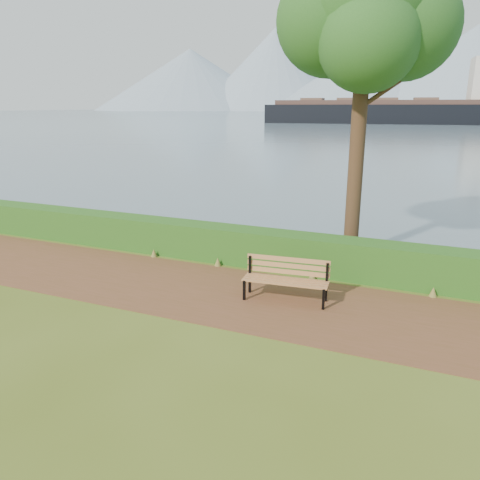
% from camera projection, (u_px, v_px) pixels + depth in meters
% --- Properties ---
extents(ground, '(140.00, 140.00, 0.00)m').
position_uv_depth(ground, '(222.00, 299.00, 10.86)').
color(ground, '#4B5C1A').
rests_on(ground, ground).
extents(path, '(40.00, 3.40, 0.01)m').
position_uv_depth(path, '(228.00, 294.00, 11.13)').
color(path, brown).
rests_on(path, ground).
extents(hedge, '(32.00, 0.85, 1.00)m').
position_uv_depth(hedge, '(262.00, 248.00, 13.02)').
color(hedge, '#1D4A15').
rests_on(hedge, ground).
extents(water, '(700.00, 510.00, 0.00)m').
position_uv_depth(water, '(436.00, 114.00, 240.77)').
color(water, '#3F5165').
rests_on(water, ground).
extents(mountains, '(585.00, 190.00, 70.00)m').
position_uv_depth(mountains, '(431.00, 74.00, 365.69)').
color(mountains, '#7B91A5').
rests_on(mountains, ground).
extents(bench, '(1.99, 0.77, 0.97)m').
position_uv_depth(bench, '(286.00, 276.00, 10.70)').
color(bench, black).
rests_on(bench, ground).
extents(tree, '(4.64, 3.84, 8.98)m').
position_uv_depth(tree, '(366.00, 10.00, 11.92)').
color(tree, '#3B2518').
rests_on(tree, ground).
extents(cargo_ship, '(63.92, 16.81, 19.19)m').
position_uv_depth(cargo_ship, '(404.00, 112.00, 113.89)').
color(cargo_ship, black).
rests_on(cargo_ship, ground).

